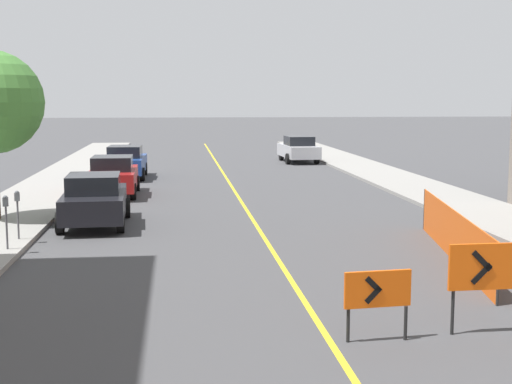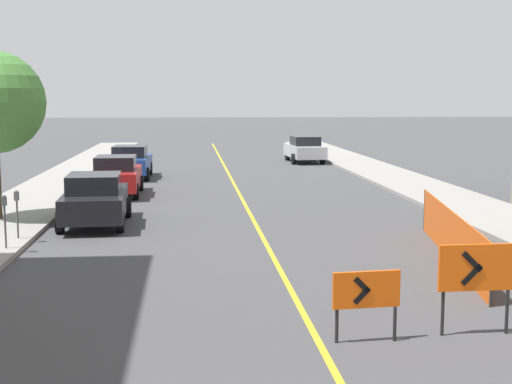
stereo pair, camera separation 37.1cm
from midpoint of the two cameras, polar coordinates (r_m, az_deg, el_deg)
The scene contains 12 objects.
lane_stripe at distance 27.87m, azimuth -0.80°, elevation -0.44°, with size 0.12×66.70×0.01m.
sidewalk_left at distance 28.34m, azimuth -16.76°, elevation -0.50°, with size 3.11×66.70×0.14m.
sidewalk_right at distance 29.53m, azimuth 14.50°, elevation -0.10°, with size 3.11×66.70×0.14m.
arrow_barricade_primary at distance 11.55m, azimuth 9.74°, elevation -7.92°, with size 1.11×0.17×1.15m.
arrow_barricade_secondary at distance 12.26m, azimuth 18.06°, elevation -6.01°, with size 1.29×0.10×1.51m.
safety_mesh_fence at distance 17.79m, azimuth 15.87°, elevation -3.34°, with size 1.39×7.80×1.20m.
parked_car_curb_near at distance 22.24m, azimuth -12.27°, elevation -0.57°, with size 1.99×4.38×1.59m.
parked_car_curb_mid at distance 28.91m, azimuth -10.75°, elevation 1.30°, with size 1.94×4.33×1.59m.
parked_car_curb_far at distance 35.07m, azimuth -9.72°, elevation 2.40°, with size 1.94×4.34×1.59m.
parked_car_opposite_side at distance 43.25m, azimuth 4.16°, elevation 3.44°, with size 2.02×4.39×1.59m.
parking_meter_near_curb at distance 19.96m, azimuth -18.09°, elevation -0.94°, with size 0.12×0.11×1.30m.
parking_meter_far_curb at distance 18.71m, azimuth -18.95°, elevation -1.41°, with size 0.12×0.11×1.35m.
Camera 2 is at (-2.03, 5.81, 3.87)m, focal length 50.00 mm.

